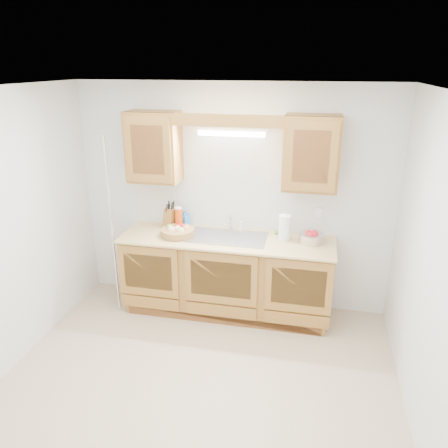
% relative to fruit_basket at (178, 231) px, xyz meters
% --- Properties ---
extents(room, '(3.52, 3.50, 2.50)m').
position_rel_fruit_basket_xyz_m(room, '(0.54, -1.15, 0.30)').
color(room, tan).
rests_on(room, ground).
extents(base_cabinets, '(2.20, 0.60, 0.86)m').
position_rel_fruit_basket_xyz_m(base_cabinets, '(0.54, 0.05, -0.51)').
color(base_cabinets, olive).
rests_on(base_cabinets, ground).
extents(countertop, '(2.30, 0.63, 0.04)m').
position_rel_fruit_basket_xyz_m(countertop, '(0.54, 0.03, -0.07)').
color(countertop, tan).
rests_on(countertop, base_cabinets).
extents(upper_cabinet_left, '(0.55, 0.33, 0.75)m').
position_rel_fruit_basket_xyz_m(upper_cabinet_left, '(-0.29, 0.18, 0.87)').
color(upper_cabinet_left, olive).
rests_on(upper_cabinet_left, room).
extents(upper_cabinet_right, '(0.55, 0.33, 0.75)m').
position_rel_fruit_basket_xyz_m(upper_cabinet_right, '(1.37, 0.18, 0.87)').
color(upper_cabinet_right, olive).
rests_on(upper_cabinet_right, room).
extents(valance, '(2.20, 0.05, 0.12)m').
position_rel_fruit_basket_xyz_m(valance, '(0.54, 0.04, 1.19)').
color(valance, olive).
rests_on(valance, room).
extents(fluorescent_fixture, '(0.76, 0.08, 0.08)m').
position_rel_fruit_basket_xyz_m(fluorescent_fixture, '(0.54, 0.26, 1.05)').
color(fluorescent_fixture, white).
rests_on(fluorescent_fixture, room).
extents(sink, '(0.84, 0.46, 0.36)m').
position_rel_fruit_basket_xyz_m(sink, '(0.54, 0.05, -0.12)').
color(sink, '#9E9EA3').
rests_on(sink, countertop).
extents(wire_shelf_pole, '(0.03, 0.03, 2.00)m').
position_rel_fruit_basket_xyz_m(wire_shelf_pole, '(-0.66, -0.22, 0.05)').
color(wire_shelf_pole, silver).
rests_on(wire_shelf_pole, ground).
extents(outlet_plate, '(0.08, 0.01, 0.12)m').
position_rel_fruit_basket_xyz_m(outlet_plate, '(1.49, 0.34, 0.20)').
color(outlet_plate, white).
rests_on(outlet_plate, room).
extents(fruit_basket, '(0.44, 0.44, 0.11)m').
position_rel_fruit_basket_xyz_m(fruit_basket, '(0.00, 0.00, 0.00)').
color(fruit_basket, '#A67C43').
rests_on(fruit_basket, countertop).
extents(knife_block, '(0.17, 0.21, 0.32)m').
position_rel_fruit_basket_xyz_m(knife_block, '(-0.15, 0.22, 0.06)').
color(knife_block, olive).
rests_on(knife_block, countertop).
extents(orange_canister, '(0.11, 0.11, 0.26)m').
position_rel_fruit_basket_xyz_m(orange_canister, '(-0.04, 0.19, 0.08)').
color(orange_canister, '#D7460B').
rests_on(orange_canister, countertop).
extents(soap_bottle, '(0.12, 0.13, 0.21)m').
position_rel_fruit_basket_xyz_m(soap_bottle, '(0.00, 0.27, 0.05)').
color(soap_bottle, '#2980D0').
rests_on(soap_bottle, countertop).
extents(sponge, '(0.11, 0.08, 0.02)m').
position_rel_fruit_basket_xyz_m(sponge, '(1.08, 0.29, -0.04)').
color(sponge, '#CC333F').
rests_on(sponge, countertop).
extents(paper_towel, '(0.16, 0.16, 0.32)m').
position_rel_fruit_basket_xyz_m(paper_towel, '(1.15, 0.13, 0.08)').
color(paper_towel, silver).
rests_on(paper_towel, countertop).
extents(apple_bowl, '(0.32, 0.32, 0.13)m').
position_rel_fruit_basket_xyz_m(apple_bowl, '(1.43, 0.11, 0.01)').
color(apple_bowl, silver).
rests_on(apple_bowl, countertop).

